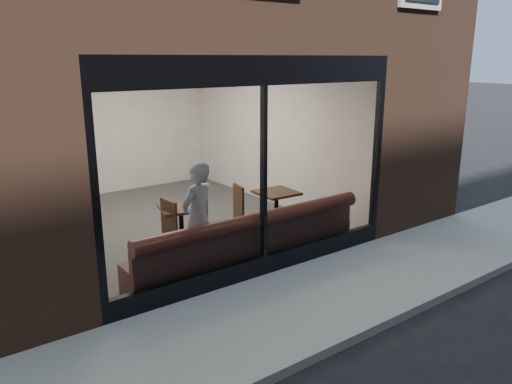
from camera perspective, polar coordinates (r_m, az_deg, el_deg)
ground at (r=6.33m, az=12.62°, el=-15.32°), size 120.00×120.00×0.00m
sidewalk_near at (r=6.93m, az=6.24°, el=-12.15°), size 40.00×2.00×0.01m
kerb_near at (r=6.27m, az=13.00°, el=-15.01°), size 40.00×0.10×0.12m
host_building_pier_right at (r=14.07m, az=-1.79°, el=8.69°), size 2.50×12.00×3.20m
host_building_backfill at (r=15.16m, az=-20.42°, el=8.23°), size 5.00×6.00×3.20m
cafe_floor at (r=9.98m, az=-9.54°, el=-3.50°), size 6.00×6.00×0.00m
cafe_ceiling at (r=9.47m, az=-10.40°, el=15.00°), size 6.00×6.00×0.00m
cafe_wall_back at (r=12.32m, az=-16.33°, el=7.18°), size 5.00×0.00×5.00m
cafe_wall_left at (r=8.79m, az=-24.58°, el=3.46°), size 0.00×6.00×6.00m
cafe_wall_right at (r=10.93m, az=1.82°, el=6.85°), size 0.00×6.00×6.00m
storefront_kick at (r=7.59m, az=0.83°, el=-8.33°), size 5.00×0.10×0.30m
storefront_header at (r=6.96m, az=0.93°, el=13.73°), size 5.00×0.10×0.40m
storefront_mullion at (r=7.15m, az=0.88°, el=2.03°), size 0.06×0.10×2.50m
storefront_glass at (r=7.12m, az=1.02°, el=1.98°), size 4.80×0.00×4.80m
banquette at (r=7.85m, az=-0.95°, el=-6.90°), size 4.00×0.55×0.45m
person at (r=7.43m, az=-6.66°, el=-3.07°), size 0.73×0.60×1.73m
cafe_table_left at (r=8.41m, az=-8.59°, el=-1.85°), size 0.82×0.82×0.04m
cafe_table_right at (r=9.28m, az=2.36°, el=-0.08°), size 0.74×0.74×0.05m
cafe_chair_left at (r=8.28m, az=-10.90°, el=-5.88°), size 0.49×0.49×0.04m
cafe_chair_right at (r=9.11m, az=-3.07°, el=-3.67°), size 0.49×0.49×0.04m
wall_poster at (r=8.09m, az=-22.96°, el=1.47°), size 0.02×0.53×0.70m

